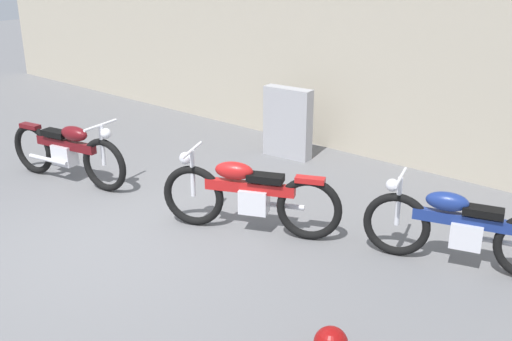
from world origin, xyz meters
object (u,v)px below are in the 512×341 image
object	(u,v)px
motorcycle_maroon	(68,151)
motorcycle_blue	(460,228)
motorcycle_red	(248,195)
stone_marker	(288,123)

from	to	relation	value
motorcycle_maroon	motorcycle_blue	size ratio (longest dim) A/B	1.06
motorcycle_red	motorcycle_blue	world-z (taller)	motorcycle_red
stone_marker	motorcycle_red	distance (m)	2.59
motorcycle_red	motorcycle_blue	xyz separation A→B (m)	(2.09, 0.75, -0.02)
motorcycle_red	motorcycle_maroon	size ratio (longest dim) A/B	0.95
stone_marker	motorcycle_maroon	xyz separation A→B (m)	(-1.61, -2.71, -0.09)
stone_marker	motorcycle_maroon	size ratio (longest dim) A/B	0.53
stone_marker	motorcycle_maroon	distance (m)	3.15
motorcycle_red	motorcycle_blue	distance (m)	2.22
stone_marker	motorcycle_blue	bearing A→B (deg)	-24.93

